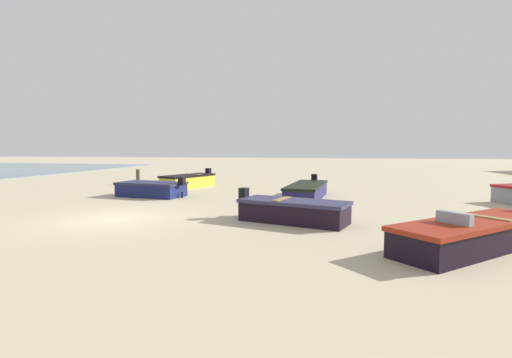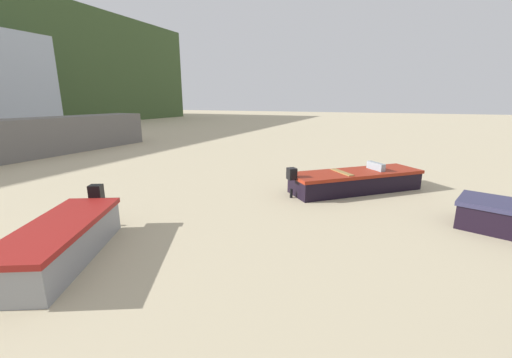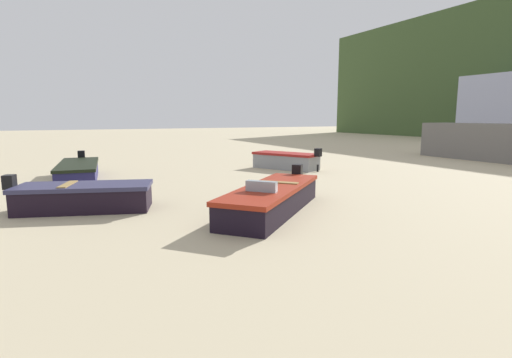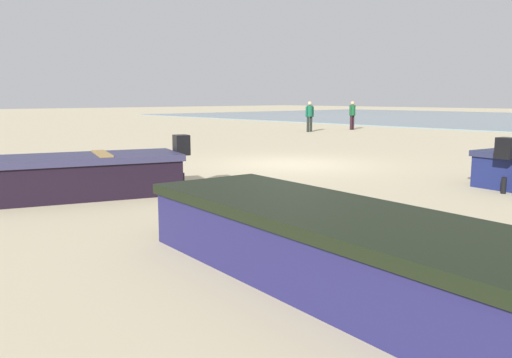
{
  "view_description": "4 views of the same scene",
  "coord_description": "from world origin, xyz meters",
  "px_view_note": "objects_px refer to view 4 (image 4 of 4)",
  "views": [
    {
      "loc": [
        12.19,
        7.59,
        2.57
      ],
      "look_at": [
        -7.7,
        3.7,
        0.88
      ],
      "focal_mm": 26.52,
      "sensor_mm": 36.0,
      "label": 1
    },
    {
      "loc": [
        -10.12,
        10.14,
        3.37
      ],
      "look_at": [
        -0.72,
        14.14,
        0.79
      ],
      "focal_mm": 22.08,
      "sensor_mm": 36.0,
      "label": 2
    },
    {
      "loc": [
        11.61,
        5.87,
        2.71
      ],
      "look_at": [
        -0.87,
        12.07,
        0.5
      ],
      "focal_mm": 27.6,
      "sensor_mm": 36.0,
      "label": 3
    },
    {
      "loc": [
        -10.06,
        10.44,
        1.82
      ],
      "look_at": [
        -3.69,
        4.68,
        0.5
      ],
      "focal_mm": 37.1,
      "sensor_mm": 36.0,
      "label": 4
    }
  ],
  "objects_px": {
    "beach_walker_foreground": "(352,113)",
    "beach_walker_distant": "(310,114)",
    "boat_navy_5": "(335,246)",
    "boat_black_1": "(79,175)"
  },
  "relations": [
    {
      "from": "boat_navy_5",
      "to": "beach_walker_distant",
      "type": "height_order",
      "value": "beach_walker_distant"
    },
    {
      "from": "beach_walker_distant",
      "to": "boat_navy_5",
      "type": "bearing_deg",
      "value": 52.44
    },
    {
      "from": "beach_walker_foreground",
      "to": "beach_walker_distant",
      "type": "xyz_separation_m",
      "value": [
        0.4,
        3.15,
        0.0
      ]
    },
    {
      "from": "beach_walker_foreground",
      "to": "beach_walker_distant",
      "type": "distance_m",
      "value": 3.18
    },
    {
      "from": "boat_navy_5",
      "to": "beach_walker_foreground",
      "type": "height_order",
      "value": "beach_walker_foreground"
    },
    {
      "from": "boat_black_1",
      "to": "beach_walker_foreground",
      "type": "distance_m",
      "value": 22.33
    },
    {
      "from": "boat_navy_5",
      "to": "beach_walker_distant",
      "type": "bearing_deg",
      "value": 48.67
    },
    {
      "from": "boat_navy_5",
      "to": "beach_walker_foreground",
      "type": "bearing_deg",
      "value": 43.21
    },
    {
      "from": "boat_navy_5",
      "to": "beach_walker_foreground",
      "type": "distance_m",
      "value": 25.63
    },
    {
      "from": "boat_black_1",
      "to": "beach_walker_distant",
      "type": "distance_m",
      "value": 19.71
    }
  ]
}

